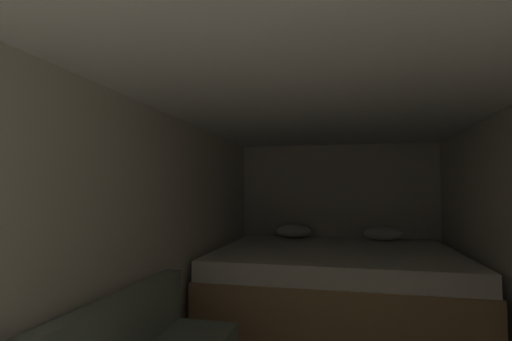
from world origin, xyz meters
TOP-DOWN VIEW (x-y plane):
  - wall_back at (0.00, 5.00)m, footprint 2.70×0.05m
  - wall_left at (-1.33, 2.28)m, footprint 0.05×5.39m
  - ceiling_slab at (0.00, 2.28)m, footprint 2.70×5.39m
  - bed at (0.00, 3.90)m, footprint 2.48×2.07m

SIDE VIEW (x-z plane):
  - bed at x=0.00m, z-range -0.08..0.81m
  - wall_back at x=0.00m, z-range 0.00..1.97m
  - wall_left at x=-1.33m, z-range 0.00..1.97m
  - ceiling_slab at x=0.00m, z-range 1.97..2.02m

